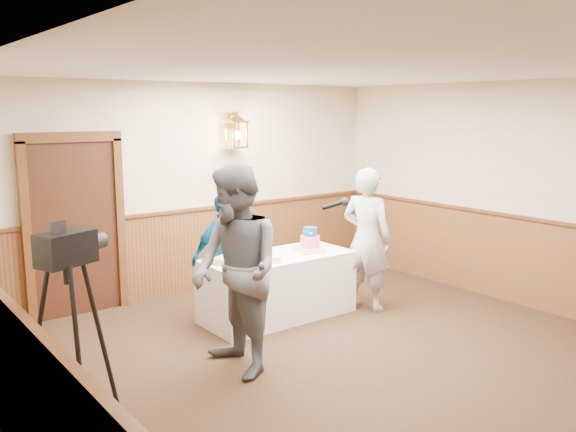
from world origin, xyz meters
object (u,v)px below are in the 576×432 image
(sheet_cake_green, at_px, (228,260))
(baker, at_px, (367,239))
(assistant_p, at_px, (226,256))
(tv_camera_rig, at_px, (73,353))
(interviewer, at_px, (236,271))
(sheet_cake_yellow, at_px, (264,259))
(display_table, at_px, (278,286))
(tiered_cake, at_px, (310,242))

(sheet_cake_green, bearing_deg, baker, -14.80)
(assistant_p, height_order, tv_camera_rig, tv_camera_rig)
(interviewer, distance_m, tv_camera_rig, 1.69)
(sheet_cake_yellow, bearing_deg, display_table, 25.37)
(interviewer, distance_m, assistant_p, 1.59)
(display_table, xyz_separation_m, sheet_cake_green, (-0.66, 0.05, 0.41))
(sheet_cake_yellow, relative_size, interviewer, 0.17)
(sheet_cake_green, distance_m, tv_camera_rig, 2.62)
(sheet_cake_green, height_order, assistant_p, assistant_p)
(interviewer, bearing_deg, sheet_cake_yellow, 139.04)
(tiered_cake, xyz_separation_m, sheet_cake_green, (-1.09, 0.12, -0.08))
(assistant_p, bearing_deg, baker, 155.75)
(display_table, height_order, tiered_cake, tiered_cake)
(tv_camera_rig, bearing_deg, sheet_cake_green, 11.86)
(sheet_cake_yellow, xyz_separation_m, sheet_cake_green, (-0.35, 0.19, 0.00))
(interviewer, relative_size, baker, 1.12)
(sheet_cake_yellow, bearing_deg, sheet_cake_green, 151.60)
(tiered_cake, height_order, baker, baker)
(display_table, height_order, assistant_p, assistant_p)
(display_table, distance_m, sheet_cake_yellow, 0.53)
(tiered_cake, distance_m, sheet_cake_green, 1.10)
(sheet_cake_yellow, relative_size, tv_camera_rig, 0.20)
(tv_camera_rig, bearing_deg, display_table, 4.64)
(tv_camera_rig, bearing_deg, interviewer, -8.59)
(display_table, relative_size, tv_camera_rig, 1.12)
(display_table, relative_size, tiered_cake, 5.18)
(interviewer, height_order, assistant_p, interviewer)
(display_table, distance_m, tv_camera_rig, 3.19)
(sheet_cake_yellow, relative_size, baker, 0.19)
(display_table, xyz_separation_m, sheet_cake_yellow, (-0.30, -0.14, 0.41))
(display_table, bearing_deg, interviewer, -140.16)
(display_table, distance_m, baker, 1.24)
(display_table, height_order, interviewer, interviewer)
(baker, bearing_deg, sheet_cake_yellow, 60.61)
(interviewer, xyz_separation_m, baker, (2.28, 0.61, -0.10))
(display_table, relative_size, interviewer, 0.92)
(interviewer, height_order, baker, interviewer)
(sheet_cake_green, bearing_deg, assistant_p, 61.80)
(sheet_cake_yellow, height_order, baker, baker)
(display_table, bearing_deg, sheet_cake_green, 175.98)
(tiered_cake, distance_m, baker, 0.71)
(sheet_cake_yellow, bearing_deg, baker, -10.90)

